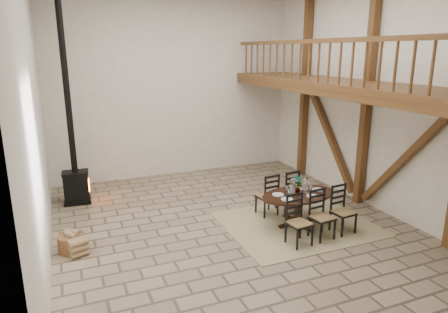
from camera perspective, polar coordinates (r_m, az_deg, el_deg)
name	(u,v)px	position (r m, az deg, el deg)	size (l,w,h in m)	color
ground	(230,224)	(8.57, 0.89, -9.64)	(8.00, 8.00, 0.00)	gray
room_shell	(284,78)	(8.36, 8.63, 11.00)	(7.02, 8.02, 5.01)	white
rug	(297,224)	(8.69, 10.39, -9.48)	(3.00, 2.50, 0.02)	tan
dining_table	(301,209)	(8.47, 10.93, -7.38)	(1.77, 1.98, 1.08)	black
wood_stove	(74,157)	(10.00, -20.70, -0.07)	(0.63, 0.50, 5.00)	black
log_basket	(72,242)	(7.95, -20.94, -11.38)	(0.48, 0.48, 0.40)	brown
log_stack	(78,248)	(7.74, -20.08, -12.12)	(0.37, 0.30, 0.33)	#A08459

